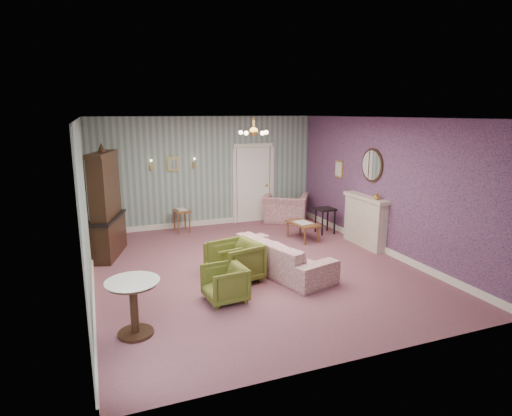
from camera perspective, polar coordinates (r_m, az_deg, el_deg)
name	(u,v)px	position (r m, az deg, el deg)	size (l,w,h in m)	color
floor	(254,267)	(8.55, -0.28, -7.87)	(7.00, 7.00, 0.00)	#824C5A
ceiling	(254,118)	(8.01, -0.31, 11.96)	(7.00, 7.00, 0.00)	white
wall_back	(207,172)	(11.45, -6.57, 4.81)	(6.00, 6.00, 0.00)	slate
wall_front	(361,249)	(5.14, 13.82, -5.28)	(6.00, 6.00, 0.00)	slate
wall_left	(85,208)	(7.64, -21.82, 0.05)	(7.00, 7.00, 0.00)	slate
wall_right	(384,186)	(9.62, 16.66, 2.87)	(7.00, 7.00, 0.00)	slate
wall_right_floral	(383,186)	(9.61, 16.59, 2.86)	(7.00, 7.00, 0.00)	#A65380
door	(253,183)	(11.86, -0.38, 3.35)	(1.12, 0.12, 2.16)	white
olive_chair_a	(225,282)	(7.01, -4.19, -9.79)	(0.63, 0.59, 0.65)	brown
olive_chair_b	(236,260)	(7.77, -2.65, -6.88)	(0.78, 0.73, 0.80)	brown
olive_chair_c	(226,257)	(8.10, -4.04, -6.61)	(0.64, 0.60, 0.66)	brown
sofa_chintz	(281,250)	(8.18, 3.33, -5.60)	(2.25, 0.66, 0.88)	#933B56
wingback_chair	(286,203)	(11.91, 3.98, 0.62)	(1.19, 0.77, 1.04)	#933B56
dresser	(105,202)	(9.44, -19.53, 0.77)	(0.49, 1.41, 2.35)	black
fireplace	(365,221)	(10.03, 14.33, -1.69)	(0.30, 1.40, 1.16)	beige
mantel_vase	(377,196)	(9.56, 15.82, 1.54)	(0.15, 0.15, 0.15)	gold
oval_mirror	(372,165)	(9.86, 15.21, 5.53)	(0.04, 0.76, 0.84)	white
framed_print	(339,169)	(11.00, 11.03, 5.13)	(0.04, 0.34, 0.42)	gold
coffee_table	(303,231)	(10.29, 6.23, -3.09)	(0.47, 0.85, 0.44)	brown
side_table_black	(325,221)	(10.90, 9.19, -1.69)	(0.43, 0.43, 0.65)	black
pedestal_table	(134,308)	(6.19, -15.96, -12.68)	(0.73, 0.73, 0.80)	black
nesting_table	(182,220)	(11.07, -9.87, -1.59)	(0.37, 0.47, 0.62)	brown
gilt_mirror_back	(173,164)	(11.19, -11.03, 5.77)	(0.28, 0.06, 0.36)	gold
sconce_left	(151,165)	(11.09, -13.82, 5.57)	(0.16, 0.12, 0.30)	gold
sconce_right	(194,163)	(11.28, -8.25, 5.92)	(0.16, 0.12, 0.30)	gold
chandelier	(254,133)	(8.01, -0.31, 10.02)	(0.56, 0.56, 0.36)	gold
burgundy_cushion	(286,206)	(11.77, 4.06, 0.27)	(0.38, 0.10, 0.38)	maroon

